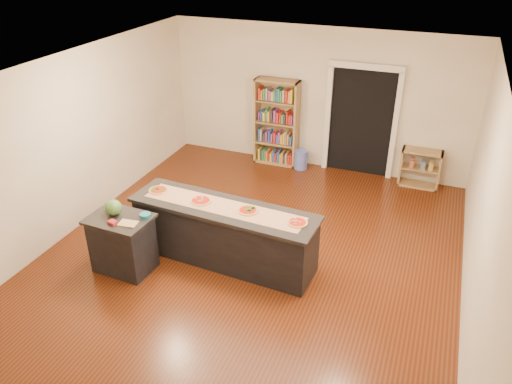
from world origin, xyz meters
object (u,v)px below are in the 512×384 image
at_px(bookshelf, 276,123).
at_px(kitchen_island, 224,234).
at_px(side_counter, 123,243).
at_px(waste_bin, 301,159).
at_px(low_shelf, 420,168).
at_px(watermelon, 113,207).

bearing_deg(bookshelf, kitchen_island, -83.02).
xyz_separation_m(side_counter, waste_bin, (1.40, 4.15, -0.23)).
relative_size(low_shelf, watermelon, 3.18).
bearing_deg(bookshelf, low_shelf, 0.00).
xyz_separation_m(kitchen_island, bookshelf, (-0.43, 3.53, 0.43)).
height_order(kitchen_island, bookshelf, bookshelf).
xyz_separation_m(bookshelf, watermelon, (-0.94, -4.19, 0.09)).
height_order(kitchen_island, side_counter, kitchen_island).
bearing_deg(low_shelf, side_counter, -131.25).
bearing_deg(waste_bin, low_shelf, 2.10).
bearing_deg(bookshelf, waste_bin, -8.45).
xyz_separation_m(kitchen_island, side_counter, (-1.26, -0.71, -0.03)).
xyz_separation_m(kitchen_island, watermelon, (-1.38, -0.66, 0.51)).
height_order(low_shelf, waste_bin, low_shelf).
bearing_deg(waste_bin, watermelon, -110.26).
xyz_separation_m(kitchen_island, waste_bin, (0.14, 3.44, -0.26)).
relative_size(kitchen_island, low_shelf, 3.78).
distance_m(kitchen_island, bookshelf, 3.58).
distance_m(side_counter, waste_bin, 4.39).
bearing_deg(watermelon, bookshelf, 77.30).
distance_m(kitchen_island, watermelon, 1.61).
distance_m(low_shelf, watermelon, 5.71).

